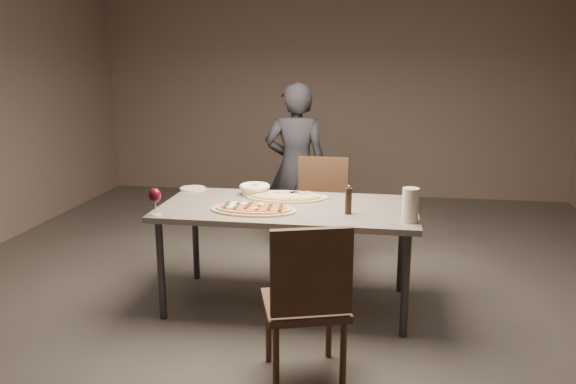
# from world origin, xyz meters

# --- Properties ---
(room) EXTENTS (7.00, 7.00, 7.00)m
(room) POSITION_xyz_m (0.00, 0.00, 1.40)
(room) COLOR #56504A
(room) RESTS_ON ground
(dining_table) EXTENTS (1.80, 0.90, 0.75)m
(dining_table) POSITION_xyz_m (0.00, 0.00, 0.69)
(dining_table) COLOR gray
(dining_table) RESTS_ON ground
(zucchini_pizza) EXTENTS (0.59, 0.33, 0.05)m
(zucchini_pizza) POSITION_xyz_m (-0.21, -0.18, 0.77)
(zucchini_pizza) COLOR tan
(zucchini_pizza) RESTS_ON dining_table
(ham_pizza) EXTENTS (0.59, 0.33, 0.04)m
(ham_pizza) POSITION_xyz_m (-0.06, 0.21, 0.77)
(ham_pizza) COLOR tan
(ham_pizza) RESTS_ON dining_table
(bread_basket) EXTENTS (0.23, 0.23, 0.08)m
(bread_basket) POSITION_xyz_m (-0.30, 0.28, 0.80)
(bread_basket) COLOR #F7E8C8
(bread_basket) RESTS_ON dining_table
(oil_dish) EXTENTS (0.13, 0.13, 0.01)m
(oil_dish) POSITION_xyz_m (0.20, 0.24, 0.76)
(oil_dish) COLOR white
(oil_dish) RESTS_ON dining_table
(pepper_mill_left) EXTENTS (0.05, 0.05, 0.20)m
(pepper_mill_left) POSITION_xyz_m (0.43, -0.14, 0.84)
(pepper_mill_left) COLOR black
(pepper_mill_left) RESTS_ON dining_table
(pepper_mill_right) EXTENTS (0.05, 0.05, 0.20)m
(pepper_mill_right) POSITION_xyz_m (0.83, -0.20, 0.85)
(pepper_mill_right) COLOR black
(pepper_mill_right) RESTS_ON dining_table
(carafe) EXTENTS (0.11, 0.11, 0.22)m
(carafe) POSITION_xyz_m (0.83, -0.27, 0.86)
(carafe) COLOR silver
(carafe) RESTS_ON dining_table
(wine_glass) EXTENTS (0.08, 0.08, 0.19)m
(wine_glass) POSITION_xyz_m (-0.83, -0.38, 0.88)
(wine_glass) COLOR silver
(wine_glass) RESTS_ON dining_table
(side_plate) EXTENTS (0.20, 0.20, 0.01)m
(side_plate) POSITION_xyz_m (-0.83, 0.38, 0.76)
(side_plate) COLOR white
(side_plate) RESTS_ON dining_table
(chair_near) EXTENTS (0.56, 0.56, 0.94)m
(chair_near) POSITION_xyz_m (0.27, -1.01, 0.53)
(chair_near) COLOR #432B1C
(chair_near) RESTS_ON ground
(chair_far) EXTENTS (0.47, 0.47, 0.95)m
(chair_far) POSITION_xyz_m (0.16, 0.78, 0.53)
(chair_far) COLOR #432B1C
(chair_far) RESTS_ON ground
(diner) EXTENTS (0.61, 0.43, 1.56)m
(diner) POSITION_xyz_m (-0.13, 1.24, 0.78)
(diner) COLOR black
(diner) RESTS_ON ground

